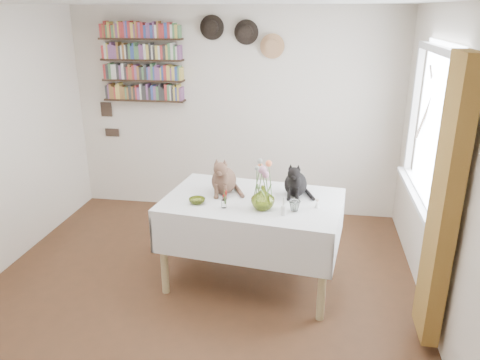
% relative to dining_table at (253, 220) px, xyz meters
% --- Properties ---
extents(room, '(4.08, 4.58, 2.58)m').
position_rel_dining_table_xyz_m(room, '(-0.46, -0.55, 0.62)').
color(room, brown).
rests_on(room, ground).
extents(window, '(0.12, 1.52, 1.32)m').
position_rel_dining_table_xyz_m(window, '(1.50, 0.25, 0.76)').
color(window, white).
rests_on(window, room).
extents(curtain, '(0.12, 0.38, 2.10)m').
position_rel_dining_table_xyz_m(curtain, '(1.44, -0.67, 0.52)').
color(curtain, brown).
rests_on(curtain, room).
extents(dining_table, '(1.68, 1.20, 0.84)m').
position_rel_dining_table_xyz_m(dining_table, '(0.00, 0.00, 0.00)').
color(dining_table, white).
rests_on(dining_table, room).
extents(tabby_cat, '(0.26, 0.32, 0.37)m').
position_rel_dining_table_xyz_m(tabby_cat, '(-0.28, 0.11, 0.39)').
color(tabby_cat, brown).
rests_on(tabby_cat, dining_table).
extents(black_cat, '(0.26, 0.31, 0.34)m').
position_rel_dining_table_xyz_m(black_cat, '(0.37, 0.15, 0.38)').
color(black_cat, black).
rests_on(black_cat, dining_table).
extents(flower_vase, '(0.24, 0.24, 0.21)m').
position_rel_dining_table_xyz_m(flower_vase, '(0.11, -0.21, 0.31)').
color(flower_vase, '#A8BB43').
rests_on(flower_vase, dining_table).
extents(green_bowl, '(0.19, 0.19, 0.04)m').
position_rel_dining_table_xyz_m(green_bowl, '(-0.47, -0.18, 0.23)').
color(green_bowl, '#A8BB43').
rests_on(green_bowl, dining_table).
extents(drinking_glass, '(0.13, 0.13, 0.09)m').
position_rel_dining_table_xyz_m(drinking_glass, '(0.38, -0.20, 0.25)').
color(drinking_glass, white).
rests_on(drinking_glass, dining_table).
extents(candlestick, '(0.04, 0.04, 0.16)m').
position_rel_dining_table_xyz_m(candlestick, '(0.30, -0.31, 0.26)').
color(candlestick, white).
rests_on(candlestick, dining_table).
extents(berry_jar, '(0.04, 0.04, 0.18)m').
position_rel_dining_table_xyz_m(berry_jar, '(-0.22, -0.23, 0.28)').
color(berry_jar, white).
rests_on(berry_jar, dining_table).
extents(porcelain_figurine, '(0.04, 0.04, 0.08)m').
position_rel_dining_table_xyz_m(porcelain_figurine, '(0.57, -0.11, 0.24)').
color(porcelain_figurine, white).
rests_on(porcelain_figurine, dining_table).
extents(flower_bouquet, '(0.17, 0.12, 0.39)m').
position_rel_dining_table_xyz_m(flower_bouquet, '(0.11, -0.20, 0.55)').
color(flower_bouquet, '#4C7233').
rests_on(flower_bouquet, flower_vase).
extents(bookshelf_unit, '(1.00, 0.16, 0.91)m').
position_rel_dining_table_xyz_m(bookshelf_unit, '(-1.56, 1.61, 1.21)').
color(bookshelf_unit, '#322115').
rests_on(bookshelf_unit, room).
extents(wall_hats, '(0.98, 0.09, 0.48)m').
position_rel_dining_table_xyz_m(wall_hats, '(-0.34, 1.64, 1.53)').
color(wall_hats, black).
rests_on(wall_hats, room).
extents(wall_art_plaques, '(0.21, 0.02, 0.44)m').
position_rel_dining_table_xyz_m(wall_art_plaques, '(-2.09, 1.68, 0.49)').
color(wall_art_plaques, '#38281E').
rests_on(wall_art_plaques, room).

